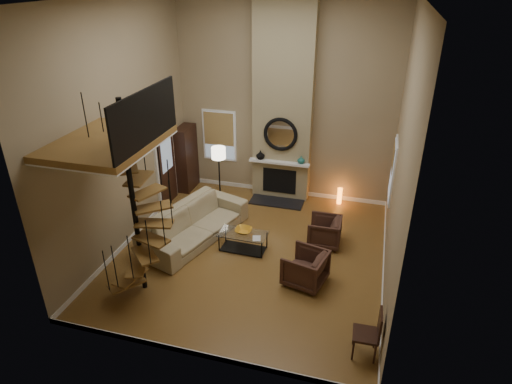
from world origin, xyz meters
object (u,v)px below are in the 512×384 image
(armchair_far, at_px, (308,269))
(floor_lamp, at_px, (219,158))
(hutch, at_px, (186,158))
(armchair_near, at_px, (327,232))
(coffee_table, at_px, (243,239))
(sofa, at_px, (195,223))
(accent_lamp, at_px, (340,196))
(side_chair, at_px, (371,332))

(armchair_far, distance_m, floor_lamp, 4.23)
(floor_lamp, bearing_deg, hutch, 150.39)
(hutch, bearing_deg, armchair_near, -23.90)
(armchair_far, bearing_deg, coffee_table, -102.16)
(sofa, relative_size, armchair_near, 3.87)
(hutch, relative_size, coffee_table, 1.69)
(accent_lamp, bearing_deg, hutch, -177.79)
(hutch, bearing_deg, side_chair, -42.88)
(armchair_far, distance_m, side_chair, 2.14)
(sofa, bearing_deg, accent_lamp, -32.64)
(hutch, xyz_separation_m, floor_lamp, (1.30, -0.74, 0.46))
(armchair_near, xyz_separation_m, floor_lamp, (-3.16, 1.24, 1.06))
(accent_lamp, bearing_deg, floor_lamp, -164.12)
(armchair_near, bearing_deg, coffee_table, -68.88)
(coffee_table, xyz_separation_m, floor_lamp, (-1.29, 2.00, 1.13))
(sofa, height_order, armchair_far, sofa)
(hutch, bearing_deg, sofa, -62.93)
(hutch, relative_size, accent_lamp, 4.13)
(hutch, relative_size, sofa, 0.65)
(coffee_table, relative_size, accent_lamp, 2.45)
(armchair_near, bearing_deg, sofa, -81.34)
(accent_lamp, height_order, side_chair, side_chair)
(floor_lamp, relative_size, accent_lamp, 3.66)
(armchair_far, distance_m, accent_lamp, 3.74)
(hutch, height_order, sofa, hutch)
(side_chair, bearing_deg, accent_lamp, 101.40)
(hutch, distance_m, coffee_table, 3.83)
(coffee_table, bearing_deg, hutch, 133.38)
(armchair_far, bearing_deg, floor_lamp, -119.78)
(coffee_table, xyz_separation_m, side_chair, (3.02, -2.47, 0.24))
(armchair_near, bearing_deg, side_chair, 18.47)
(sofa, relative_size, floor_lamp, 1.74)
(sofa, bearing_deg, armchair_near, -62.69)
(armchair_far, xyz_separation_m, floor_lamp, (-2.97, 2.82, 1.06))
(armchair_near, bearing_deg, armchair_far, -7.87)
(hutch, distance_m, sofa, 2.89)
(floor_lamp, bearing_deg, coffee_table, -57.25)
(accent_lamp, bearing_deg, side_chair, -78.60)
(armchair_near, xyz_separation_m, coffee_table, (-1.87, -0.76, -0.07))
(armchair_far, relative_size, coffee_table, 0.73)
(sofa, bearing_deg, armchair_far, -91.57)
(side_chair, bearing_deg, hutch, 137.12)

